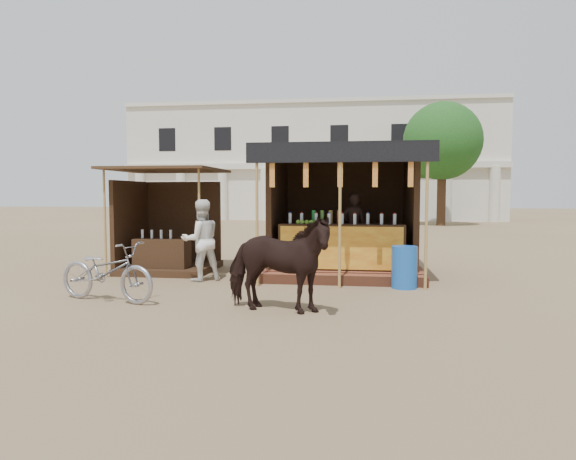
% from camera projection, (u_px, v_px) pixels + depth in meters
% --- Properties ---
extents(ground, '(120.00, 120.00, 0.00)m').
position_uv_depth(ground, '(275.00, 304.00, 8.41)').
color(ground, '#846B4C').
rests_on(ground, ground).
extents(main_stall, '(3.60, 3.61, 2.78)m').
position_uv_depth(main_stall, '(343.00, 228.00, 11.52)').
color(main_stall, brown).
rests_on(main_stall, ground).
extents(secondary_stall, '(2.40, 2.40, 2.38)m').
position_uv_depth(secondary_stall, '(164.00, 234.00, 11.99)').
color(secondary_stall, '#372014').
rests_on(secondary_stall, ground).
extents(cow, '(1.87, 1.12, 1.48)m').
position_uv_depth(cow, '(277.00, 264.00, 7.72)').
color(cow, black).
rests_on(cow, ground).
extents(motorbike, '(2.02, 1.15, 1.00)m').
position_uv_depth(motorbike, '(107.00, 271.00, 8.57)').
color(motorbike, '#96959D').
rests_on(motorbike, ground).
extents(bystander, '(1.03, 0.98, 1.68)m').
position_uv_depth(bystander, '(201.00, 240.00, 10.59)').
color(bystander, white).
rests_on(bystander, ground).
extents(blue_barrel, '(0.64, 0.64, 0.81)m').
position_uv_depth(blue_barrel, '(404.00, 267.00, 9.76)').
color(blue_barrel, blue).
rests_on(blue_barrel, ground).
extents(red_crate, '(0.42, 0.40, 0.29)m').
position_uv_depth(red_crate, '(405.00, 278.00, 10.07)').
color(red_crate, '#A71B34').
rests_on(red_crate, ground).
extents(cooler, '(0.76, 0.65, 0.46)m').
position_uv_depth(cooler, '(388.00, 269.00, 10.69)').
color(cooler, '#1A7739').
rests_on(cooler, ground).
extents(background_building, '(26.00, 7.45, 8.18)m').
position_uv_depth(background_building, '(314.00, 165.00, 38.00)').
color(background_building, silver).
rests_on(background_building, ground).
extents(tree, '(4.50, 4.40, 7.00)m').
position_uv_depth(tree, '(439.00, 144.00, 29.17)').
color(tree, '#382314').
rests_on(tree, ground).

